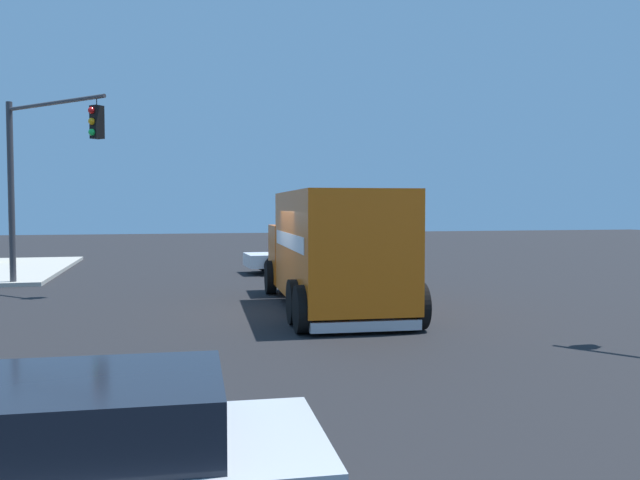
% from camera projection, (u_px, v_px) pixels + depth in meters
% --- Properties ---
extents(ground_plane, '(100.00, 100.00, 0.00)m').
position_uv_depth(ground_plane, '(297.00, 312.00, 16.05)').
color(ground_plane, black).
extents(delivery_truck, '(7.88, 3.15, 2.97)m').
position_uv_depth(delivery_truck, '(332.00, 249.00, 16.46)').
color(delivery_truck, orange).
rests_on(delivery_truck, ground).
extents(traffic_light_primary, '(3.60, 3.39, 5.88)m').
position_uv_depth(traffic_light_primary, '(39.00, 161.00, 20.42)').
color(traffic_light_primary, '#38383D').
rests_on(traffic_light_primary, sidewalk_corner_far).
extents(pickup_white, '(2.38, 5.26, 1.38)m').
position_uv_depth(pickup_white, '(310.00, 254.00, 25.86)').
color(pickup_white, white).
rests_on(pickup_white, ground).
extents(sedan_silver, '(2.19, 4.38, 1.31)m').
position_uv_depth(sedan_silver, '(44.00, 471.00, 4.83)').
color(sedan_silver, '#B7BABF').
rests_on(sedan_silver, ground).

